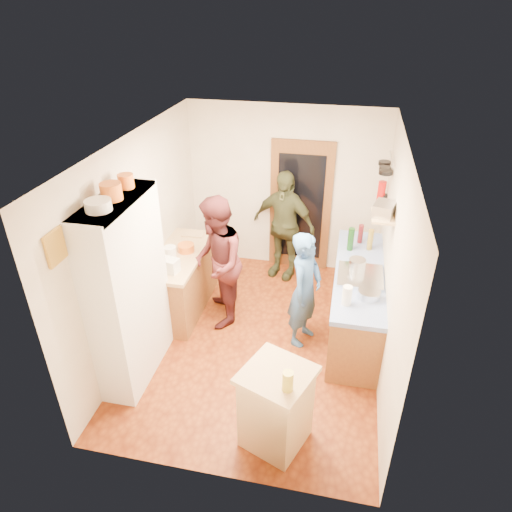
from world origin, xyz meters
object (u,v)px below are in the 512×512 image
(hutch_body, at_px, (129,292))
(person_back, at_px, (284,225))
(person_left, at_px, (219,261))
(right_counter_base, at_px, (356,302))
(person_hob, at_px, (306,291))
(island_base, at_px, (276,409))

(hutch_body, height_order, person_back, hutch_body)
(hutch_body, height_order, person_left, hutch_body)
(right_counter_base, bearing_deg, person_left, -175.34)
(person_back, bearing_deg, right_counter_base, -27.15)
(hutch_body, bearing_deg, person_back, 61.07)
(person_back, bearing_deg, person_left, -99.35)
(right_counter_base, distance_m, person_hob, 0.83)
(island_base, relative_size, person_back, 0.50)
(island_base, distance_m, person_hob, 1.62)
(person_hob, distance_m, person_left, 1.22)
(hutch_body, distance_m, island_base, 2.01)
(hutch_body, distance_m, right_counter_base, 2.90)
(person_left, distance_m, person_back, 1.45)
(person_left, bearing_deg, hutch_body, -47.08)
(hutch_body, height_order, island_base, hutch_body)
(island_base, bearing_deg, person_left, 120.48)
(right_counter_base, relative_size, person_hob, 1.43)
(island_base, xyz_separation_m, person_hob, (0.10, 1.58, 0.34))
(person_hob, xyz_separation_m, person_left, (-1.18, 0.26, 0.13))
(person_left, relative_size, person_back, 1.04)
(island_base, height_order, person_hob, person_hob)
(island_base, relative_size, person_hob, 0.56)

